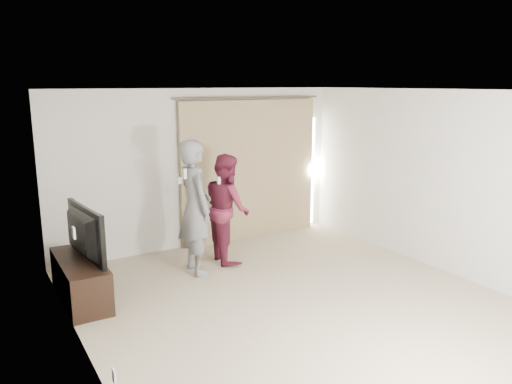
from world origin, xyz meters
TOP-DOWN VIEW (x-y plane):
  - floor at (0.00, 0.00)m, footprint 5.50×5.50m
  - wall_back at (0.00, 2.75)m, footprint 5.00×0.04m
  - wall_left at (-2.50, -0.00)m, footprint 0.04×5.50m
  - ceiling at (0.00, 0.00)m, footprint 5.00×5.50m
  - curtain at (0.91, 2.68)m, footprint 2.80×0.11m
  - tv_console at (-2.27, 1.47)m, footprint 0.48×1.38m
  - tv at (-2.27, 1.47)m, footprint 0.28×1.17m
  - scratching_post at (-1.85, 2.17)m, footprint 0.31×0.31m
  - person_man at (-0.62, 1.60)m, footprint 0.49×0.72m
  - person_woman at (-0.00, 1.82)m, footprint 0.72×0.87m

SIDE VIEW (x-z plane):
  - floor at x=0.00m, z-range 0.00..0.00m
  - scratching_post at x=-1.85m, z-range -0.04..0.37m
  - tv_console at x=-2.27m, z-range 0.00..0.53m
  - person_woman at x=0.00m, z-range 0.00..1.66m
  - tv at x=-2.27m, z-range 0.53..1.20m
  - person_man at x=-0.62m, z-range 0.00..1.93m
  - curtain at x=0.91m, z-range -0.02..2.43m
  - wall_left at x=-2.50m, z-range 0.00..2.60m
  - wall_back at x=0.00m, z-range 0.00..2.60m
  - ceiling at x=0.00m, z-range 2.60..2.60m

